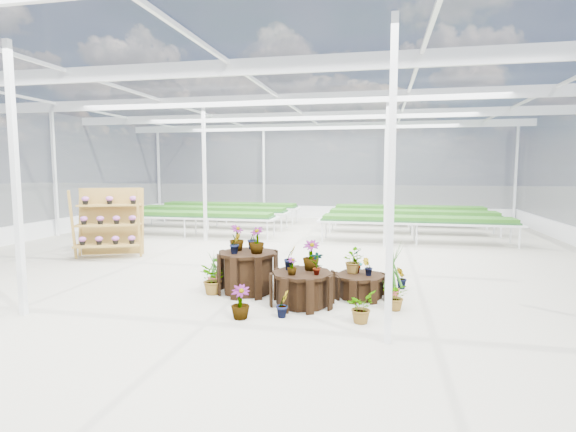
% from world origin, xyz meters
% --- Properties ---
extents(ground_plane, '(24.00, 24.00, 0.00)m').
position_xyz_m(ground_plane, '(0.00, 0.00, 0.00)').
color(ground_plane, gray).
rests_on(ground_plane, ground).
extents(greenhouse_shell, '(18.00, 24.00, 4.50)m').
position_xyz_m(greenhouse_shell, '(0.00, 0.00, 2.25)').
color(greenhouse_shell, white).
rests_on(greenhouse_shell, ground).
extents(steel_frame, '(18.00, 24.00, 4.50)m').
position_xyz_m(steel_frame, '(0.00, 0.00, 2.25)').
color(steel_frame, silver).
rests_on(steel_frame, ground).
extents(nursery_benches, '(16.00, 7.00, 0.84)m').
position_xyz_m(nursery_benches, '(0.00, 7.20, 0.42)').
color(nursery_benches, silver).
rests_on(nursery_benches, ground).
extents(plinth_tall, '(1.38, 1.38, 0.81)m').
position_xyz_m(plinth_tall, '(0.31, -1.89, 0.41)').
color(plinth_tall, black).
rests_on(plinth_tall, ground).
extents(plinth_mid, '(1.49, 1.49, 0.60)m').
position_xyz_m(plinth_mid, '(1.51, -2.49, 0.30)').
color(plinth_mid, black).
rests_on(plinth_mid, ground).
extents(plinth_low, '(1.17, 1.17, 0.44)m').
position_xyz_m(plinth_low, '(2.51, -1.79, 0.22)').
color(plinth_low, black).
rests_on(plinth_low, ground).
extents(shelf_rack, '(2.03, 1.57, 1.91)m').
position_xyz_m(shelf_rack, '(-4.54, 0.81, 0.96)').
color(shelf_rack, olive).
rests_on(shelf_rack, ground).
extents(bird_table, '(0.51, 0.51, 1.75)m').
position_xyz_m(bird_table, '(-5.56, 1.38, 0.88)').
color(bird_table, '#A16F56').
rests_on(bird_table, ground).
extents(nursery_plants, '(4.21, 3.11, 1.33)m').
position_xyz_m(nursery_plants, '(1.30, -1.97, 0.49)').
color(nursery_plants, '#245917').
rests_on(nursery_plants, ground).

